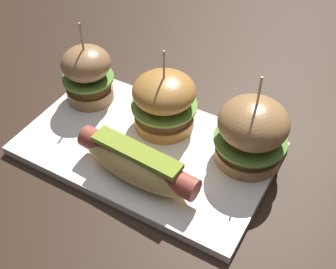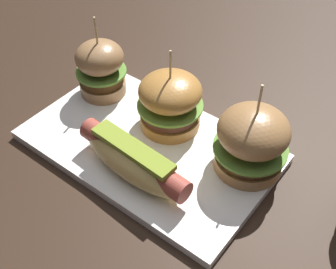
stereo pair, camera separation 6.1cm
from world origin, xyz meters
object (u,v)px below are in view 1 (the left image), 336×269
at_px(slider_left, 88,74).
at_px(slider_right, 252,132).
at_px(hot_dog, 137,163).
at_px(platter_main, 147,148).
at_px(slider_center, 165,102).

height_order(slider_left, slider_right, slider_right).
bearing_deg(hot_dog, platter_main, 110.63).
height_order(hot_dog, slider_right, slider_right).
relative_size(hot_dog, slider_right, 1.29).
height_order(hot_dog, slider_center, slider_center).
height_order(slider_center, slider_right, slider_right).
bearing_deg(hot_dog, slider_right, 42.66).
bearing_deg(platter_main, slider_right, 20.26).
xyz_separation_m(slider_left, slider_center, (0.14, 0.00, -0.00)).
xyz_separation_m(hot_dog, slider_left, (-0.16, 0.11, 0.02)).
bearing_deg(slider_center, slider_left, -178.40).
bearing_deg(slider_left, hot_dog, -33.51).
distance_m(slider_left, slider_center, 0.14).
xyz_separation_m(platter_main, slider_right, (0.14, 0.05, 0.06)).
height_order(platter_main, slider_left, slider_left).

